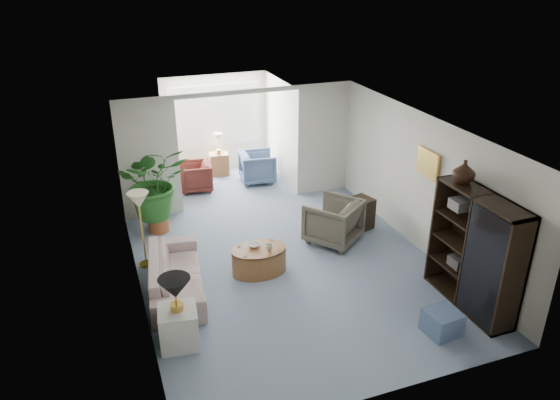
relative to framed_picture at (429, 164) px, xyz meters
name	(u,v)px	position (x,y,z in m)	size (l,w,h in m)	color
floor	(292,272)	(-2.46, 0.10, -1.70)	(6.00, 6.00, 0.00)	#8394AE
sunroom_floor	(229,185)	(-2.46, 4.20, -1.70)	(2.60, 2.60, 0.00)	#8394AE
back_pier_left	(149,160)	(-4.36, 3.10, -0.45)	(1.20, 0.12, 2.50)	beige
back_pier_right	(323,139)	(-0.56, 3.10, -0.45)	(1.20, 0.12, 2.50)	beige
back_header	(239,92)	(-2.46, 3.10, 0.75)	(2.60, 0.12, 0.10)	beige
window_pane	(215,116)	(-2.46, 5.28, -0.30)	(2.20, 0.02, 1.50)	white
window_blinds	(216,116)	(-2.46, 5.25, -0.30)	(2.20, 0.02, 1.50)	white
framed_picture	(429,164)	(0.00, 0.00, 0.00)	(0.04, 0.50, 0.40)	#B0A48D
sofa	(176,273)	(-4.41, 0.25, -1.40)	(2.08, 0.81, 0.61)	beige
end_table	(179,327)	(-4.61, -1.10, -1.41)	(0.52, 0.52, 0.57)	silver
table_lamp	(175,288)	(-4.61, -1.10, -0.78)	(0.44, 0.44, 0.30)	black
floor_lamp	(138,200)	(-4.78, 1.19, -0.45)	(0.36, 0.36, 0.28)	#F8ECC5
coffee_table	(259,260)	(-2.98, 0.31, -1.47)	(0.95, 0.95, 0.45)	olive
coffee_bowl	(254,245)	(-3.03, 0.41, -1.22)	(0.21, 0.21, 0.05)	silver
coffee_cup	(269,247)	(-2.83, 0.21, -1.20)	(0.11, 0.11, 0.10)	#B9B6A2
wingback_chair	(333,221)	(-1.34, 0.85, -1.28)	(0.89, 0.92, 0.83)	#575245
side_table_dark	(359,214)	(-0.64, 1.15, -1.39)	(0.52, 0.42, 0.63)	black
entertainment_cabinet	(475,252)	(-0.23, -1.68, -0.78)	(0.44, 1.66, 1.84)	black
cabinet_urn	(464,172)	(-0.23, -1.18, 0.32)	(0.34, 0.34, 0.35)	black
ottoman	(442,322)	(-1.04, -2.15, -1.52)	(0.45, 0.45, 0.36)	slate
plant_pot	(159,223)	(-4.37, 2.42, -1.54)	(0.40, 0.40, 0.32)	#A3572F
house_plant	(154,182)	(-4.37, 2.42, -0.65)	(1.31, 1.14, 1.46)	#256121
sunroom_chair_blue	(258,167)	(-1.76, 4.16, -1.33)	(0.78, 0.81, 0.73)	slate
sunroom_chair_maroon	(195,177)	(-3.26, 4.16, -1.37)	(0.71, 0.73, 0.66)	#5D241F
sunroom_table	(219,164)	(-2.51, 4.91, -1.43)	(0.45, 0.35, 0.55)	olive
shelf_clutter	(478,245)	(-0.28, -1.77, -0.61)	(0.30, 1.11, 1.06)	#4D4B47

